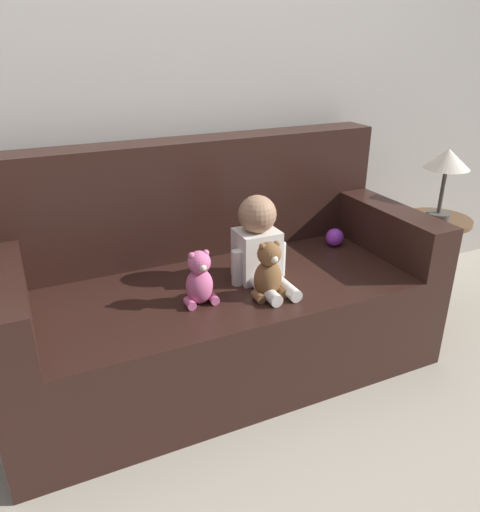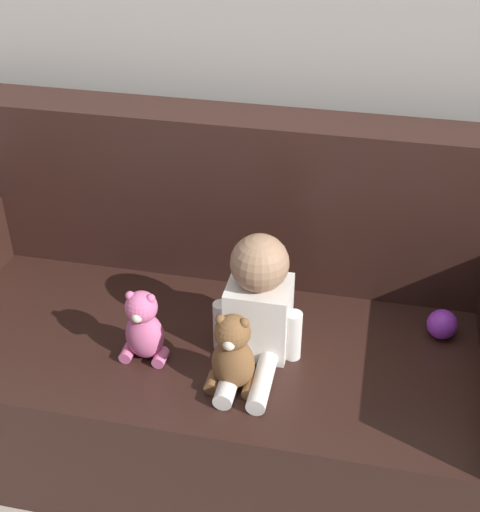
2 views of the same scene
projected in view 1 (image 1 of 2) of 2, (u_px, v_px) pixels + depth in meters
name	position (u px, v px, depth m)	size (l,w,h in m)	color
ground_plane	(223.00, 364.00, 2.35)	(12.00, 12.00, 0.00)	#B7AD99
wall_back	(175.00, 64.00, 2.24)	(8.00, 0.05, 2.60)	#ADA89E
couch	(216.00, 294.00, 2.27)	(1.86, 0.84, 1.00)	black
person_baby	(259.00, 244.00, 2.10)	(0.25, 0.35, 0.37)	white
teddy_bear_brown	(268.00, 272.00, 1.98)	(0.14, 0.11, 0.24)	brown
plush_toy_side	(199.00, 279.00, 1.93)	(0.13, 0.10, 0.23)	#DB6699
toy_ball	(335.00, 237.00, 2.49)	(0.09, 0.09, 0.09)	purple
side_table	(442.00, 194.00, 2.48)	(0.34, 0.34, 0.92)	brown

